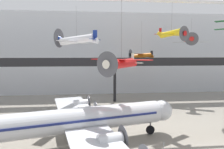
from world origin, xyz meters
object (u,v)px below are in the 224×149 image
(suspended_plane_yellow_lowwing, at_px, (171,33))
(suspended_plane_silver_racer, at_px, (191,41))
(suspended_plane_red_highwing, at_px, (121,63))
(airliner_silver_main, at_px, (77,121))
(suspended_plane_white_twin, at_px, (77,40))
(stanchion_barrier, at_px, (164,148))
(suspended_plane_orange_highwing, at_px, (141,56))

(suspended_plane_yellow_lowwing, xyz_separation_m, suspended_plane_silver_racer, (10.88, 14.66, -0.30))
(suspended_plane_red_highwing, relative_size, suspended_plane_silver_racer, 1.33)
(airliner_silver_main, distance_m, suspended_plane_white_twin, 16.10)
(suspended_plane_yellow_lowwing, height_order, stanchion_barrier, suspended_plane_yellow_lowwing)
(suspended_plane_white_twin, bearing_deg, stanchion_barrier, 152.12)
(suspended_plane_red_highwing, relative_size, suspended_plane_orange_highwing, 1.10)
(suspended_plane_orange_highwing, height_order, stanchion_barrier, suspended_plane_orange_highwing)
(suspended_plane_white_twin, distance_m, suspended_plane_silver_racer, 29.04)
(suspended_plane_silver_racer, bearing_deg, suspended_plane_red_highwing, -19.88)
(suspended_plane_yellow_lowwing, relative_size, suspended_plane_silver_racer, 0.78)
(airliner_silver_main, bearing_deg, suspended_plane_silver_racer, 25.79)
(suspended_plane_silver_racer, xyz_separation_m, stanchion_barrier, (-15.38, -24.54, -14.91))
(stanchion_barrier, bearing_deg, suspended_plane_red_highwing, 148.21)
(suspended_plane_silver_racer, distance_m, stanchion_barrier, 32.57)
(stanchion_barrier, bearing_deg, suspended_plane_silver_racer, 57.92)
(suspended_plane_white_twin, height_order, suspended_plane_silver_racer, suspended_plane_silver_racer)
(airliner_silver_main, bearing_deg, stanchion_barrier, -26.79)
(airliner_silver_main, height_order, suspended_plane_white_twin, suspended_plane_white_twin)
(suspended_plane_white_twin, height_order, stanchion_barrier, suspended_plane_white_twin)
(suspended_plane_orange_highwing, bearing_deg, suspended_plane_white_twin, 35.03)
(suspended_plane_red_highwing, height_order, suspended_plane_orange_highwing, suspended_plane_orange_highwing)
(stanchion_barrier, bearing_deg, suspended_plane_yellow_lowwing, 65.50)
(airliner_silver_main, relative_size, suspended_plane_yellow_lowwing, 5.11)
(suspended_plane_orange_highwing, distance_m, stanchion_barrier, 30.88)
(airliner_silver_main, relative_size, suspended_plane_orange_highwing, 3.32)
(airliner_silver_main, xyz_separation_m, suspended_plane_white_twin, (-0.73, 11.53, 11.21))
(suspended_plane_red_highwing, xyz_separation_m, stanchion_barrier, (5.00, -3.10, -10.54))
(suspended_plane_yellow_lowwing, height_order, suspended_plane_white_twin, suspended_plane_yellow_lowwing)
(suspended_plane_red_highwing, distance_m, stanchion_barrier, 12.07)
(airliner_silver_main, relative_size, suspended_plane_red_highwing, 3.01)
(airliner_silver_main, relative_size, suspended_plane_silver_racer, 4.00)
(suspended_plane_orange_highwing, distance_m, suspended_plane_yellow_lowwing, 19.05)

